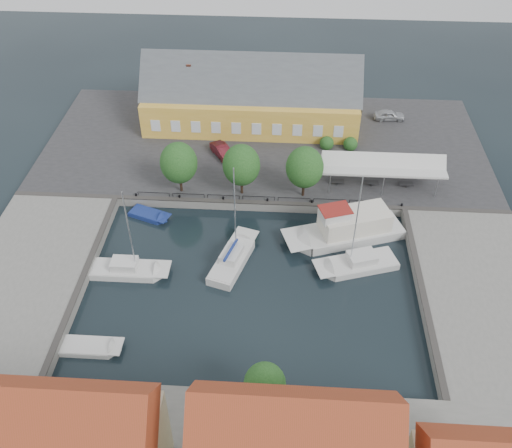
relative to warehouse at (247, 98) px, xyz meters
The scene contains 16 objects.
ground 28.82m from the warehouse, 84.77° to the right, with size 140.00×140.00×0.00m, color black.
north_quay 7.13m from the warehouse, 64.14° to the right, with size 56.00×26.00×1.00m, color #2D2D30.
west_quay 36.24m from the warehouse, 122.58° to the right, with size 12.00×24.00×1.00m, color slate.
east_quay 39.27m from the warehouse, 50.98° to the right, with size 12.00×24.00×1.00m, color slate.
quay_edge_fittings 23.99m from the warehouse, 83.67° to the right, with size 56.00×24.72×0.40m.
warehouse is the anchor object (origin of this frame).
tent_canopy 21.63m from the warehouse, 39.86° to the right, with size 14.00×4.00×2.83m.
quay_trees 16.37m from the warehouse, 87.91° to the right, with size 18.20×4.20×6.30m.
car_silver 19.63m from the warehouse, ahead, with size 1.68×4.18×1.42m, color #B5B8BD.
car_red 9.62m from the warehouse, 105.21° to the right, with size 1.55×4.43×1.46m, color #501219.
center_sailboat 27.09m from the warehouse, 88.87° to the right, with size 4.84×8.72×11.72m.
trawler 25.57m from the warehouse, 60.69° to the right, with size 13.40×7.77×5.00m.
east_boat_a 30.03m from the warehouse, 63.71° to the right, with size 8.88×5.29×12.04m.
west_boat_c 30.82m from the warehouse, 108.58° to the right, with size 8.00×2.61×10.79m.
launch_sw 40.15m from the warehouse, 105.79° to the right, with size 5.46×2.08×0.98m.
launch_nw 22.60m from the warehouse, 115.49° to the right, with size 5.00×3.38×0.88m.
Camera 1 is at (2.88, -40.12, 40.62)m, focal length 40.00 mm.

